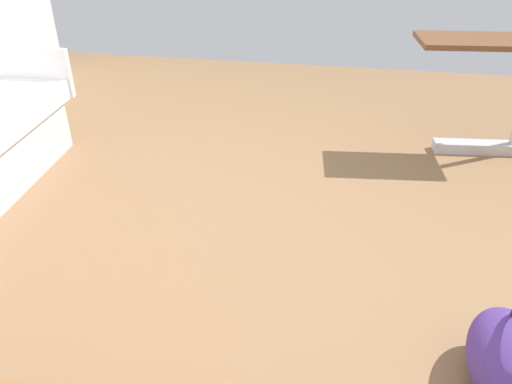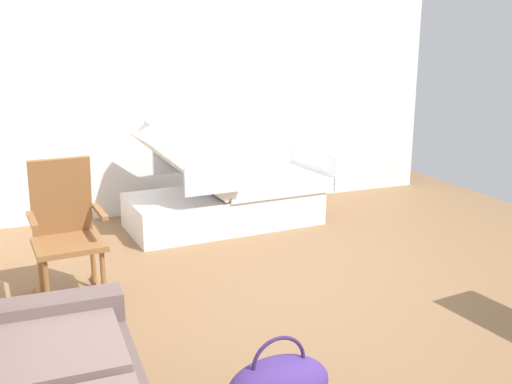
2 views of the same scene
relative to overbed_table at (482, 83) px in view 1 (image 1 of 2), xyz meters
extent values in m
plane|color=olive|center=(1.53, 1.27, -0.53)|extent=(6.53, 6.53, 0.00)
cube|color=silver|center=(3.41, 0.35, 0.00)|extent=(0.95, 0.11, 0.36)
cylinder|color=black|center=(3.03, 0.59, -0.48)|extent=(0.10, 0.10, 0.10)
cube|color=#B2B5BA|center=(-0.06, -0.01, -0.49)|extent=(0.61, 0.18, 0.08)
cylinder|color=black|center=(-0.32, -0.03, -0.50)|extent=(0.07, 0.07, 0.06)
cylinder|color=black|center=(0.20, 0.02, -0.50)|extent=(0.07, 0.07, 0.06)
cube|color=brown|center=(0.08, 0.01, 0.29)|extent=(0.84, 0.48, 0.04)
camera|label=1|loc=(0.95, 3.59, 1.13)|focal=34.91mm
camera|label=2|loc=(-2.22, 3.30, 1.34)|focal=41.49mm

